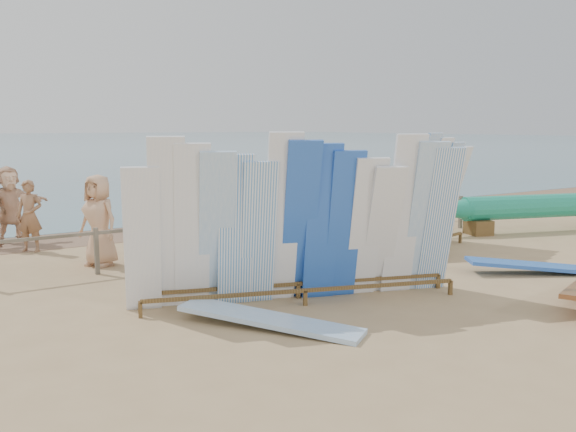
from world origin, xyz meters
TOP-DOWN VIEW (x-y plane):
  - ground at (0.00, 0.00)m, footprint 160.00×160.00m
  - wet_sand_strip at (0.00, 7.20)m, footprint 40.00×2.60m
  - fence at (0.00, 3.00)m, footprint 12.08×0.08m
  - main_surfboard_rack at (-1.71, -0.65)m, footprint 5.35×2.27m
  - side_surfboard_rack at (3.31, 1.47)m, footprint 2.40×1.16m
  - outrigger_canoe at (7.47, 1.48)m, footprint 6.94×2.63m
  - vendor_table at (2.48, 0.76)m, footprint 0.96×0.81m
  - flat_board_d at (3.20, -1.48)m, footprint 2.58×1.90m
  - flat_board_a at (-2.79, -1.46)m, footprint 2.01×2.53m
  - beach_chair_left at (-0.38, 3.64)m, footprint 0.68×0.69m
  - beach_chair_right at (0.35, 4.29)m, footprint 0.74×0.75m
  - stroller at (2.45, 3.96)m, footprint 0.56×0.78m
  - beachgoer_9 at (4.27, 5.64)m, footprint 0.90×1.18m
  - beachgoer_4 at (-1.19, 4.69)m, footprint 1.13×0.92m
  - beachgoer_1 at (-4.69, 5.94)m, footprint 0.67×0.62m
  - beachgoer_11 at (-4.90, 7.37)m, footprint 1.81×0.88m
  - beachgoer_5 at (-0.42, 5.51)m, footprint 1.79×1.13m
  - beachgoer_2 at (-1.03, 3.60)m, footprint 0.85×0.62m
  - beachgoer_6 at (1.19, 4.54)m, footprint 0.67×0.88m
  - beachgoer_8 at (3.66, 3.72)m, footprint 1.02×0.77m
  - beachgoer_0 at (-3.75, 3.71)m, footprint 0.83×1.00m
  - beachgoer_extra_0 at (6.59, 4.23)m, footprint 0.93×1.03m

SIDE VIEW (x-z plane):
  - ground at x=0.00m, z-range 0.00..0.00m
  - wet_sand_strip at x=0.00m, z-range -0.01..0.01m
  - flat_board_d at x=3.20m, z-range -0.14..0.14m
  - flat_board_a at x=-2.79m, z-range -0.12..0.12m
  - beach_chair_left at x=-0.38m, z-range -0.17..0.64m
  - beach_chair_right at x=0.35m, z-range -0.18..0.68m
  - vendor_table at x=2.48m, z-range -0.18..0.91m
  - stroller at x=2.45m, z-range -0.10..0.93m
  - fence at x=0.00m, z-range 0.18..1.08m
  - outrigger_canoe at x=7.47m, z-range 0.14..1.15m
  - beachgoer_extra_0 at x=6.59m, z-range 0.00..1.53m
  - beachgoer_2 at x=-1.03m, z-range 0.00..1.59m
  - beachgoer_6 at x=1.19m, z-range 0.00..1.62m
  - beachgoer_1 at x=-4.69m, z-range 0.00..1.63m
  - beachgoer_9 at x=4.27m, z-range 0.00..1.69m
  - beachgoer_4 at x=-1.19m, z-range 0.00..1.78m
  - beachgoer_5 at x=-0.42m, z-range 0.00..1.84m
  - beachgoer_0 at x=-3.75m, z-range 0.00..1.86m
  - beachgoer_11 at x=-4.90m, z-range 0.00..1.87m
  - beachgoer_8 at x=3.66m, z-range 0.00..1.89m
  - side_surfboard_rack at x=3.31m, z-range -0.13..2.54m
  - main_surfboard_rack at x=-1.71m, z-range -0.14..2.59m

